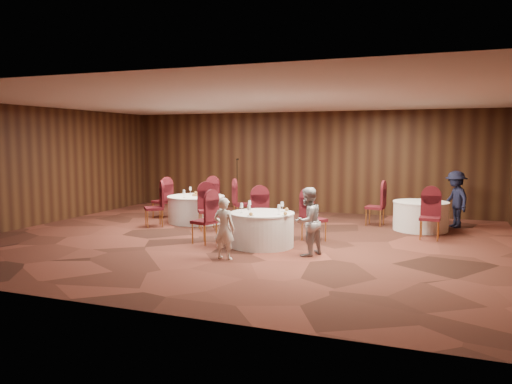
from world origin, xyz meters
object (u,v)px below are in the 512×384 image
(man_c, at_px, (456,199))
(table_main, at_px, (262,229))
(table_right, at_px, (421,216))
(woman_b, at_px, (308,222))
(mic_stand, at_px, (237,196))
(woman_a, at_px, (224,228))
(table_left, at_px, (196,209))

(man_c, bearing_deg, table_main, -74.39)
(table_right, distance_m, woman_b, 4.26)
(woman_b, distance_m, man_c, 5.34)
(mic_stand, relative_size, woman_a, 1.43)
(mic_stand, xyz_separation_m, woman_a, (2.21, -5.86, 0.09))
(table_main, relative_size, man_c, 0.94)
(table_main, xyz_separation_m, mic_stand, (-2.48, 4.48, 0.14))
(table_left, xyz_separation_m, mic_stand, (0.34, 2.14, 0.14))
(woman_a, relative_size, woman_b, 0.88)
(woman_b, height_order, man_c, man_c)
(table_main, xyz_separation_m, table_right, (3.13, 3.25, -0.00))
(table_main, relative_size, table_left, 0.88)
(table_right, height_order, woman_a, woman_a)
(table_left, height_order, woman_b, woman_b)
(woman_a, distance_m, woman_b, 1.67)
(woman_a, bearing_deg, mic_stand, -64.17)
(mic_stand, height_order, man_c, mic_stand)
(table_right, bearing_deg, table_left, -171.35)
(table_main, xyz_separation_m, table_left, (-2.83, 2.34, 0.00))
(table_left, height_order, table_right, same)
(table_main, relative_size, table_right, 1.01)
(table_left, bearing_deg, woman_b, -35.59)
(mic_stand, bearing_deg, table_left, -99.14)
(table_left, xyz_separation_m, woman_a, (2.55, -3.71, 0.23))
(woman_b, xyz_separation_m, man_c, (2.81, 4.54, 0.06))
(table_left, height_order, woman_a, woman_a)
(mic_stand, bearing_deg, man_c, -4.01)
(table_left, bearing_deg, table_right, 8.65)
(table_main, xyz_separation_m, man_c, (3.96, 4.03, 0.37))
(table_right, xyz_separation_m, woman_b, (-1.98, -3.76, 0.31))
(table_right, relative_size, man_c, 0.93)
(table_right, xyz_separation_m, mic_stand, (-5.62, 1.23, 0.14))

